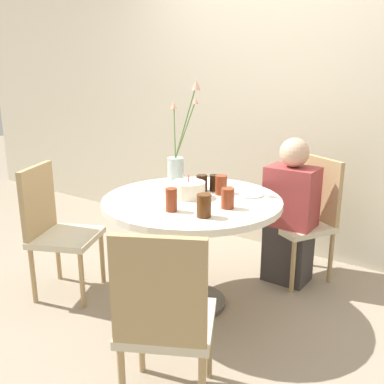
{
  "coord_description": "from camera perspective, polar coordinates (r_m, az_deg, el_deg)",
  "views": [
    {
      "loc": [
        1.45,
        -2.05,
        1.48
      ],
      "look_at": [
        0.0,
        0.0,
        0.76
      ],
      "focal_mm": 40.0,
      "sensor_mm": 36.0,
      "label": 1
    }
  ],
  "objects": [
    {
      "name": "drink_glass_0",
      "position": [
        2.37,
        -2.78,
        -1.04
      ],
      "size": [
        0.07,
        0.07,
        0.13
      ],
      "color": "maroon",
      "rests_on": "dining_table"
    },
    {
      "name": "drink_glass_3",
      "position": [
        2.69,
        3.89,
        0.95
      ],
      "size": [
        0.08,
        0.08,
        0.12
      ],
      "color": "maroon",
      "rests_on": "dining_table"
    },
    {
      "name": "chair_right_flank",
      "position": [
        3.0,
        -17.88,
        -4.13
      ],
      "size": [
        0.53,
        0.53,
        0.88
      ],
      "rotation": [
        0.0,
        0.0,
        2.01
      ],
      "color": "beige",
      "rests_on": "ground_plane"
    },
    {
      "name": "dining_table",
      "position": [
        2.66,
        -0.0,
        -3.53
      ],
      "size": [
        1.1,
        1.1,
        0.72
      ],
      "color": "silver",
      "rests_on": "ground_plane"
    },
    {
      "name": "person_boy",
      "position": [
        3.09,
        12.96,
        -3.16
      ],
      "size": [
        0.34,
        0.24,
        1.04
      ],
      "color": "#383333",
      "rests_on": "ground_plane"
    },
    {
      "name": "drink_glass_1",
      "position": [
        2.42,
        4.78,
        -0.85
      ],
      "size": [
        0.07,
        0.07,
        0.12
      ],
      "color": "maroon",
      "rests_on": "dining_table"
    },
    {
      "name": "drink_glass_2",
      "position": [
        2.77,
        1.32,
        1.2
      ],
      "size": [
        0.07,
        0.07,
        0.11
      ],
      "color": "#33190C",
      "rests_on": "dining_table"
    },
    {
      "name": "flower_vase",
      "position": [
        2.86,
        -1.93,
        4.14
      ],
      "size": [
        0.3,
        0.19,
        0.7
      ],
      "color": "#B2C6C1",
      "rests_on": "dining_table"
    },
    {
      "name": "chair_near_front",
      "position": [
        1.87,
        -3.71,
        -16.02
      ],
      "size": [
        0.54,
        0.54,
        0.88
      ],
      "rotation": [
        0.0,
        0.0,
        3.63
      ],
      "color": "beige",
      "rests_on": "ground_plane"
    },
    {
      "name": "wall_back",
      "position": [
        3.58,
        11.71,
        12.73
      ],
      "size": [
        8.0,
        0.05,
        2.6
      ],
      "color": "beige",
      "rests_on": "ground_plane"
    },
    {
      "name": "chair_far_back",
      "position": [
        3.19,
        15.2,
        -2.68
      ],
      "size": [
        0.54,
        0.54,
        0.88
      ],
      "rotation": [
        0.0,
        0.0,
        -0.5
      ],
      "color": "beige",
      "rests_on": "ground_plane"
    },
    {
      "name": "side_plate",
      "position": [
        2.71,
        7.4,
        -0.26
      ],
      "size": [
        0.21,
        0.21,
        0.01
      ],
      "color": "silver",
      "rests_on": "dining_table"
    },
    {
      "name": "ground_plane",
      "position": [
        2.91,
        -0.0,
        -14.61
      ],
      "size": [
        16.0,
        16.0,
        0.0
      ],
      "primitive_type": "plane",
      "color": "gray"
    },
    {
      "name": "drink_glass_5",
      "position": [
        2.27,
        1.59,
        -1.83
      ],
      "size": [
        0.08,
        0.08,
        0.12
      ],
      "color": "#51280F",
      "rests_on": "dining_table"
    },
    {
      "name": "drink_glass_4",
      "position": [
        2.78,
        3.0,
        1.23
      ],
      "size": [
        0.06,
        0.06,
        0.1
      ],
      "color": "black",
      "rests_on": "dining_table"
    },
    {
      "name": "birthday_cake",
      "position": [
        2.63,
        -0.45,
        0.33
      ],
      "size": [
        0.2,
        0.2,
        0.14
      ],
      "color": "white",
      "rests_on": "dining_table"
    }
  ]
}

